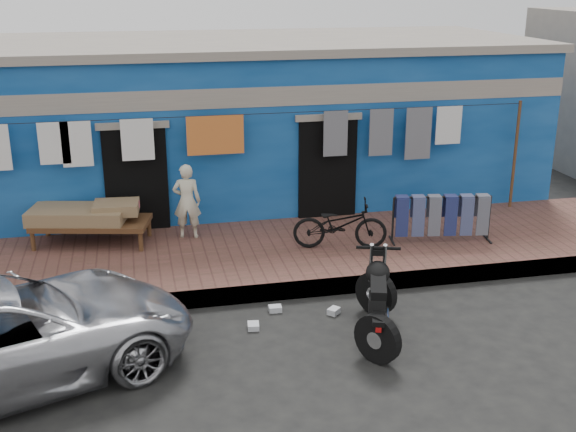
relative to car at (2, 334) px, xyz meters
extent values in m
plane|color=black|center=(3.87, 0.02, -0.65)|extent=(80.00, 80.00, 0.00)
cube|color=brown|center=(3.87, 3.02, -0.52)|extent=(28.00, 3.00, 0.25)
cube|color=gray|center=(3.87, 1.57, -0.52)|extent=(28.00, 0.10, 0.25)
cube|color=navy|center=(3.87, 7.02, 0.95)|extent=(12.00, 5.00, 3.20)
cube|color=#9E9384|center=(3.87, 4.58, 1.90)|extent=(12.00, 0.14, 0.35)
cube|color=#9E9384|center=(3.87, 7.02, 2.63)|extent=(12.20, 5.20, 0.16)
cube|color=black|center=(1.67, 4.50, 0.40)|extent=(1.10, 0.10, 2.10)
cube|color=black|center=(5.17, 4.50, 0.40)|extent=(1.10, 0.10, 2.10)
cylinder|color=brown|center=(8.87, 4.27, 0.65)|extent=(0.06, 0.06, 2.10)
cylinder|color=black|center=(3.87, 4.27, 1.65)|extent=(10.00, 0.01, 0.01)
cube|color=silver|center=(0.37, 4.27, 1.30)|extent=(0.50, 0.02, 0.71)
cube|color=silver|center=(0.73, 4.27, 1.26)|extent=(0.50, 0.02, 0.78)
cube|color=silver|center=(1.73, 4.27, 1.29)|extent=(0.55, 0.02, 0.72)
cube|color=#CC4C26|center=(3.07, 4.27, 1.31)|extent=(1.00, 0.02, 0.69)
cube|color=slate|center=(5.24, 4.27, 1.24)|extent=(0.45, 0.02, 0.83)
cube|color=slate|center=(6.11, 4.27, 1.22)|extent=(0.45, 0.02, 0.87)
cube|color=slate|center=(6.84, 4.27, 1.16)|extent=(0.50, 0.02, 0.98)
cube|color=silver|center=(7.44, 4.27, 1.29)|extent=(0.50, 0.02, 0.72)
imported|color=silver|center=(0.00, 0.00, 0.00)|extent=(5.04, 3.60, 1.30)
imported|color=beige|center=(2.49, 3.89, 0.26)|extent=(0.52, 0.39, 1.32)
imported|color=black|center=(4.93, 2.82, 0.10)|extent=(1.63, 0.88, 1.00)
cube|color=silver|center=(3.49, 1.18, -0.61)|extent=(0.19, 0.15, 0.08)
cube|color=silver|center=(4.30, 0.92, -0.60)|extent=(0.22, 0.22, 0.09)
cube|color=silver|center=(3.09, 0.72, -0.61)|extent=(0.18, 0.21, 0.08)
camera|label=1|loc=(1.64, -8.06, 3.97)|focal=45.00mm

